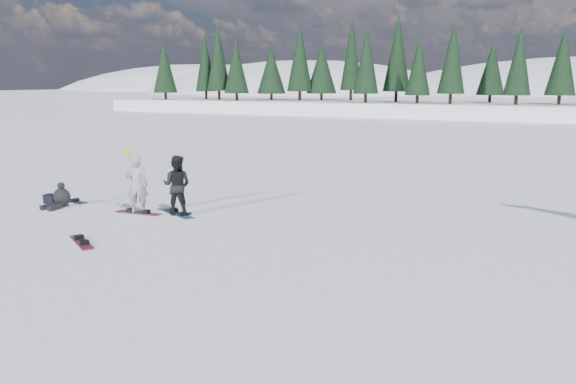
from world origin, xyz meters
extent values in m
plane|color=white|center=(0.00, 0.00, 0.00)|extent=(420.00, 420.00, 0.00)
cube|color=white|center=(0.00, 55.00, -1.00)|extent=(90.00, 14.00, 5.00)
ellipsoid|color=white|center=(-70.00, 170.00, -13.61)|extent=(143.00, 110.00, 49.50)
ellipsoid|color=white|center=(-140.00, 210.00, -14.30)|extent=(169.00, 130.00, 52.00)
cone|color=black|center=(-38.00, 55.00, 5.25)|extent=(3.20, 3.20, 7.50)
cone|color=black|center=(-34.55, 55.00, 5.25)|extent=(3.20, 3.20, 7.50)
cone|color=black|center=(-31.09, 55.00, 5.25)|extent=(3.20, 3.20, 7.50)
cone|color=black|center=(-27.64, 55.00, 5.25)|extent=(3.20, 3.20, 7.50)
cone|color=black|center=(-24.18, 55.00, 5.25)|extent=(3.20, 3.20, 7.50)
cone|color=black|center=(-20.73, 55.00, 5.25)|extent=(3.20, 3.20, 7.50)
cone|color=black|center=(-17.27, 55.00, 5.25)|extent=(3.20, 3.20, 7.50)
cone|color=black|center=(-13.82, 55.00, 5.25)|extent=(3.20, 3.20, 7.50)
cone|color=black|center=(-10.36, 55.00, 5.25)|extent=(3.20, 3.20, 7.50)
cone|color=black|center=(-6.91, 55.00, 5.25)|extent=(3.20, 3.20, 7.50)
cone|color=black|center=(-3.45, 55.00, 5.25)|extent=(3.20, 3.20, 7.50)
cone|color=black|center=(0.00, 55.00, 5.25)|extent=(3.20, 3.20, 7.50)
cone|color=black|center=(3.45, 55.00, 5.25)|extent=(3.20, 3.20, 7.50)
cone|color=black|center=(6.91, 55.00, 5.25)|extent=(3.20, 3.20, 7.50)
cone|color=black|center=(10.36, 55.00, 5.25)|extent=(3.20, 3.20, 7.50)
imported|color=#B1B0B6|center=(-1.23, 0.72, 0.89)|extent=(0.78, 0.70, 1.78)
sphere|color=yellow|center=(-1.43, 0.60, 1.84)|extent=(0.18, 0.18, 0.18)
imported|color=black|center=(-0.05, 1.12, 0.90)|extent=(1.02, 0.88, 1.80)
ellipsoid|color=black|center=(-4.06, 0.44, 0.31)|extent=(0.59, 0.51, 0.60)
sphere|color=black|center=(-4.06, 0.44, 0.68)|extent=(0.23, 0.23, 0.23)
cube|color=black|center=(-3.91, 0.02, 0.08)|extent=(0.20, 0.53, 0.15)
cube|color=black|center=(-4.20, 0.02, 0.08)|extent=(0.25, 0.54, 0.15)
cube|color=black|center=(-4.76, 0.64, 0.15)|extent=(0.46, 0.31, 0.30)
cube|color=maroon|center=(-1.23, 0.72, 0.01)|extent=(1.52, 0.40, 0.03)
cube|color=#165D7C|center=(-0.05, 1.12, 0.01)|extent=(1.47, 0.90, 0.03)
cube|color=#195889|center=(-4.46, 1.13, 0.01)|extent=(1.52, 0.47, 0.03)
cube|color=maroon|center=(-0.42, -2.38, 0.01)|extent=(1.42, 1.04, 0.03)
camera|label=1|loc=(9.95, -12.35, 3.95)|focal=35.00mm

